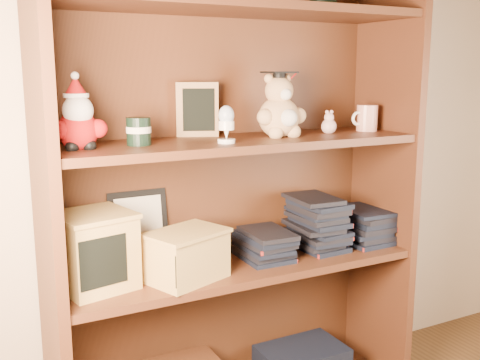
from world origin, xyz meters
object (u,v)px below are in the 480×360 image
object	(u,v)px
bookcase	(232,190)
treats_box	(95,250)
teacher_mug	(366,118)
grad_teddy_bear	(280,111)

from	to	relation	value
bookcase	treats_box	bearing A→B (deg)	-173.61
bookcase	teacher_mug	size ratio (longest dim) A/B	15.66
treats_box	teacher_mug	bearing A→B (deg)	0.06
treats_box	bookcase	bearing A→B (deg)	6.39
bookcase	grad_teddy_bear	world-z (taller)	bookcase
treats_box	grad_teddy_bear	bearing A→B (deg)	-0.52
teacher_mug	treats_box	size ratio (longest dim) A/B	0.43
grad_teddy_bear	teacher_mug	distance (m)	0.36
teacher_mug	grad_teddy_bear	bearing A→B (deg)	-178.98
grad_teddy_bear	treats_box	size ratio (longest dim) A/B	0.89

